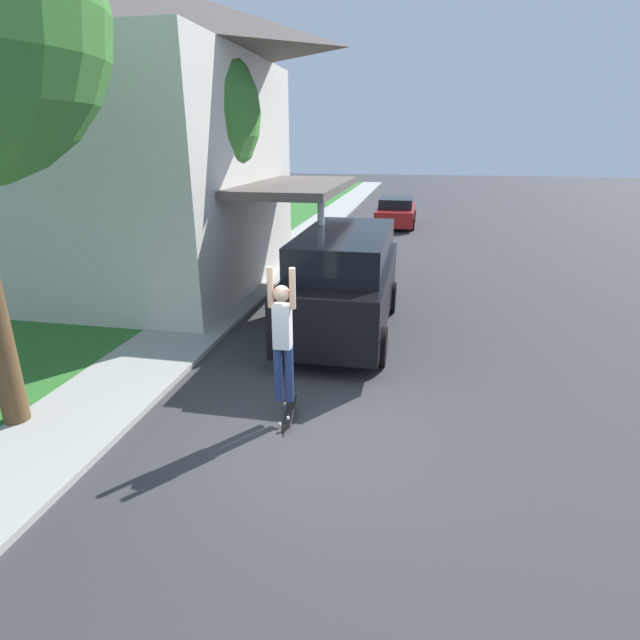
{
  "coord_description": "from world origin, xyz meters",
  "views": [
    {
      "loc": [
        1.3,
        -5.92,
        4.02
      ],
      "look_at": [
        -0.3,
        2.12,
        1.07
      ],
      "focal_mm": 28.0,
      "sensor_mm": 36.0,
      "label": 1
    }
  ],
  "objects_px": {
    "car_down_street": "(396,212)",
    "skateboard": "(289,413)",
    "lawn_tree_far": "(176,114)",
    "skateboarder": "(283,334)",
    "suv_parked": "(344,279)"
  },
  "relations": [
    {
      "from": "skateboarder",
      "to": "lawn_tree_far",
      "type": "bearing_deg",
      "value": 125.5
    },
    {
      "from": "car_down_street",
      "to": "skateboard",
      "type": "xyz_separation_m",
      "value": [
        -0.57,
        -19.04,
        -0.56
      ]
    },
    {
      "from": "lawn_tree_far",
      "to": "skateboard",
      "type": "height_order",
      "value": "lawn_tree_far"
    },
    {
      "from": "car_down_street",
      "to": "skateboarder",
      "type": "bearing_deg",
      "value": -91.91
    },
    {
      "from": "car_down_street",
      "to": "lawn_tree_far",
      "type": "bearing_deg",
      "value": -110.84
    },
    {
      "from": "suv_parked",
      "to": "skateboard",
      "type": "height_order",
      "value": "suv_parked"
    },
    {
      "from": "car_down_street",
      "to": "skateboarder",
      "type": "distance_m",
      "value": 19.07
    },
    {
      "from": "lawn_tree_far",
      "to": "skateboarder",
      "type": "distance_m",
      "value": 8.11
    },
    {
      "from": "skateboarder",
      "to": "skateboard",
      "type": "bearing_deg",
      "value": 6.23
    },
    {
      "from": "lawn_tree_far",
      "to": "suv_parked",
      "type": "bearing_deg",
      "value": -24.88
    },
    {
      "from": "lawn_tree_far",
      "to": "car_down_street",
      "type": "height_order",
      "value": "lawn_tree_far"
    },
    {
      "from": "skateboard",
      "to": "car_down_street",
      "type": "bearing_deg",
      "value": 88.27
    },
    {
      "from": "suv_parked",
      "to": "skateboard",
      "type": "relative_size",
      "value": 6.58
    },
    {
      "from": "lawn_tree_far",
      "to": "car_down_street",
      "type": "xyz_separation_m",
      "value": [
        4.95,
        13.0,
        -3.98
      ]
    },
    {
      "from": "lawn_tree_far",
      "to": "skateboard",
      "type": "distance_m",
      "value": 8.73
    }
  ]
}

